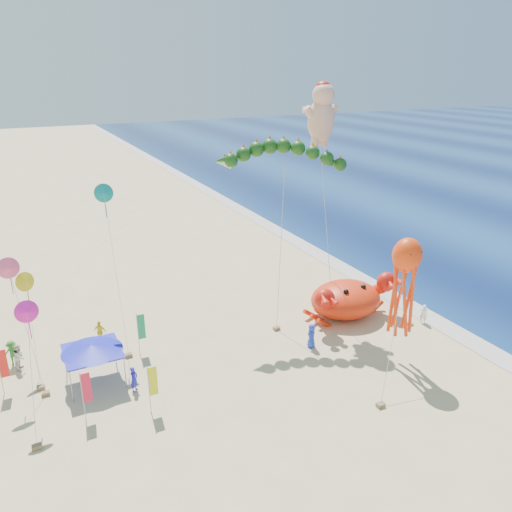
% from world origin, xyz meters
% --- Properties ---
extents(ground, '(320.00, 320.00, 0.00)m').
position_xyz_m(ground, '(0.00, 0.00, 0.00)').
color(ground, '#D1B784').
rests_on(ground, ground).
extents(foam_strip, '(320.00, 320.00, 0.00)m').
position_xyz_m(foam_strip, '(12.00, 0.00, 0.01)').
color(foam_strip, silver).
rests_on(foam_strip, ground).
extents(crab_inflatable, '(8.05, 5.32, 3.53)m').
position_xyz_m(crab_inflatable, '(6.09, 1.69, 1.55)').
color(crab_inflatable, red).
rests_on(crab_inflatable, ground).
extents(dragon_kite, '(9.95, 4.65, 13.86)m').
position_xyz_m(dragon_kite, '(1.47, 4.44, 12.76)').
color(dragon_kite, '#143D10').
rests_on(dragon_kite, ground).
extents(cherub_kite, '(2.22, 3.84, 18.18)m').
position_xyz_m(cherub_kite, '(5.34, 5.41, 15.85)').
color(cherub_kite, '#F0AB92').
rests_on(cherub_kite, ground).
extents(octopus_kite, '(5.63, 4.76, 8.95)m').
position_xyz_m(octopus_kite, '(5.29, -5.26, 6.10)').
color(octopus_kite, '#FF3C0D').
rests_on(octopus_kite, ground).
extents(canopy_blue, '(3.83, 3.83, 2.71)m').
position_xyz_m(canopy_blue, '(-13.94, 1.43, 2.44)').
color(canopy_blue, gray).
rests_on(canopy_blue, ground).
extents(feather_flags, '(9.34, 6.76, 3.20)m').
position_xyz_m(feather_flags, '(-13.92, 0.16, 2.01)').
color(feather_flags, gray).
rests_on(feather_flags, ground).
extents(beachgoers, '(30.47, 9.27, 1.86)m').
position_xyz_m(beachgoers, '(-11.58, 3.38, 0.90)').
color(beachgoers, silver).
rests_on(beachgoers, ground).
extents(small_kites, '(7.90, 9.83, 11.79)m').
position_xyz_m(small_kites, '(-15.77, 3.63, 7.05)').
color(small_kites, '#F01AAE').
rests_on(small_kites, ground).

